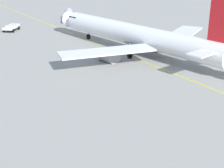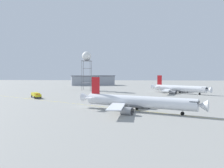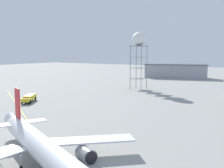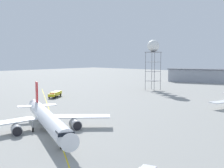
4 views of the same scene
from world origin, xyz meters
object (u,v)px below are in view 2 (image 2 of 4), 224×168
at_px(radar_tower, 87,58).
at_px(airliner_secondary, 179,89).
at_px(fire_tender_truck, 36,95).
at_px(airliner_main, 137,102).

bearing_deg(radar_tower, airliner_secondary, -109.57).
relative_size(airliner_secondary, fire_tender_truck, 3.12).
distance_m(fire_tender_truck, radar_tower, 59.32).
bearing_deg(fire_tender_truck, airliner_main, 17.97).
distance_m(airliner_main, airliner_secondary, 74.97).
bearing_deg(airliner_secondary, fire_tender_truck, -118.69).
distance_m(airliner_main, fire_tender_truck, 62.00).
xyz_separation_m(airliner_main, airliner_secondary, (69.98, -26.90, -0.28)).
xyz_separation_m(airliner_secondary, radar_tower, (21.27, 59.84, 20.00)).
bearing_deg(airliner_main, airliner_secondary, 93.33).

